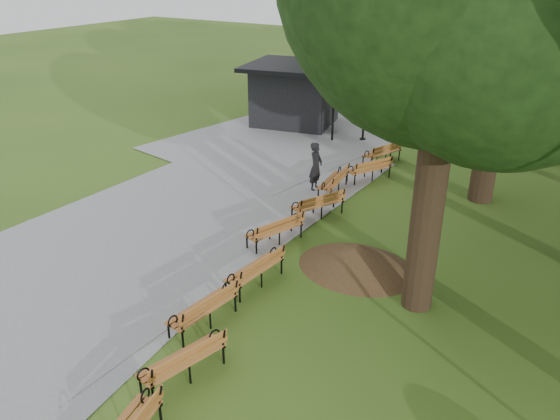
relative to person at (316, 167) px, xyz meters
The scene contains 14 objects.
ground 7.12m from the person, 79.63° to the right, with size 100.00×100.00×0.00m, color #395E1B.
path 4.88m from the person, 124.59° to the right, with size 12.00×38.00×0.06m, color gray.
person is the anchor object (origin of this frame).
kiosk 8.43m from the person, 125.34° to the left, with size 4.74×4.12×2.96m, color black, non-canonical shape.
lamp_post 6.41m from the person, 98.43° to the left, with size 0.32×0.32×3.30m.
dirt_mound 5.45m from the person, 49.95° to the right, with size 2.66×2.66×0.71m, color #47301C.
bench_1 10.05m from the person, 76.47° to the right, with size 1.90×0.64×0.88m, color #B36329, non-canonical shape.
bench_2 8.39m from the person, 78.97° to the right, with size 1.90×0.64×0.88m, color #B36329, non-canonical shape.
bench_3 6.48m from the person, 75.23° to the right, with size 1.90×0.64×0.88m, color #B36329, non-canonical shape.
bench_4 4.26m from the person, 77.67° to the right, with size 1.90×0.64×0.88m, color #B36329, non-canonical shape.
bench_5 2.26m from the person, 59.99° to the right, with size 1.90×0.64×0.88m, color #B36329, non-canonical shape.
bench_6 0.78m from the person, ahead, with size 1.90×0.64×0.88m, color #B36329, non-canonical shape.
bench_7 2.27m from the person, 56.64° to the left, with size 1.90×0.64×0.88m, color #B36329, non-canonical shape.
bench_8 3.95m from the person, 76.25° to the left, with size 1.90×0.64×0.88m, color #B36329, non-canonical shape.
Camera 1 is at (7.07, -8.91, 7.50)m, focal length 35.05 mm.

